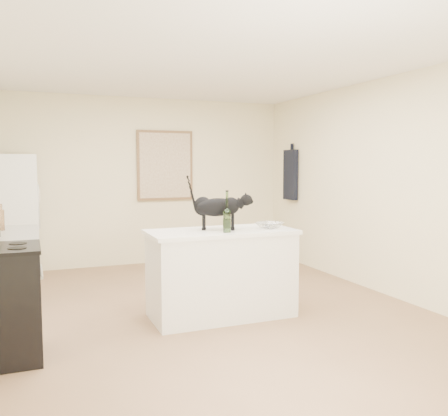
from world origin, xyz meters
TOP-DOWN VIEW (x-y plane):
  - floor at (0.00, 0.00)m, footprint 5.50×5.50m
  - ceiling at (0.00, 0.00)m, footprint 5.50×5.50m
  - wall_back at (0.00, 2.75)m, footprint 4.50×0.00m
  - wall_front at (0.00, -2.75)m, footprint 4.50×0.00m
  - wall_right at (2.25, 0.00)m, footprint 0.00×5.50m
  - island_base at (0.10, -0.20)m, footprint 1.44×0.67m
  - island_top at (0.10, -0.20)m, footprint 1.50×0.70m
  - left_cabinets at (-1.95, 0.30)m, footprint 0.60×1.40m
  - left_countertop at (-1.95, 0.30)m, footprint 0.62×1.44m
  - stove at (-1.95, -0.60)m, footprint 0.60×0.60m
  - fridge at (-1.95, 2.35)m, footprint 0.68×0.68m
  - artwork_frame at (0.30, 2.72)m, footprint 0.90×0.03m
  - artwork_canvas at (0.30, 2.70)m, footprint 0.82×0.00m
  - hanging_garment at (2.19, 2.05)m, footprint 0.08×0.34m
  - black_cat at (0.07, -0.16)m, footprint 0.61×0.39m
  - wine_bottle at (0.09, -0.37)m, footprint 0.09×0.09m
  - glass_bowl at (0.61, -0.27)m, footprint 0.34×0.34m
  - fridge_paper at (-1.60, 2.39)m, footprint 0.07×0.14m

SIDE VIEW (x-z plane):
  - floor at x=0.00m, z-range 0.00..0.00m
  - island_base at x=0.10m, z-range 0.00..0.86m
  - left_cabinets at x=-1.95m, z-range 0.00..0.86m
  - stove at x=-1.95m, z-range 0.00..0.90m
  - fridge at x=-1.95m, z-range 0.00..1.70m
  - island_top at x=0.10m, z-range 0.86..0.90m
  - left_countertop at x=-1.95m, z-range 0.86..0.90m
  - glass_bowl at x=0.61m, z-range 0.90..0.96m
  - wine_bottle at x=0.09m, z-range 0.90..1.26m
  - black_cat at x=0.07m, z-range 0.90..1.31m
  - fridge_paper at x=-1.60m, z-range 1.03..1.23m
  - wall_back at x=0.00m, z-range -0.95..3.55m
  - wall_front at x=0.00m, z-range -0.95..3.55m
  - wall_right at x=2.25m, z-range -1.45..4.05m
  - hanging_garment at x=2.19m, z-range 1.00..1.80m
  - artwork_frame at x=0.30m, z-range 1.00..2.10m
  - artwork_canvas at x=0.30m, z-range 1.04..2.06m
  - ceiling at x=0.00m, z-range 2.60..2.60m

